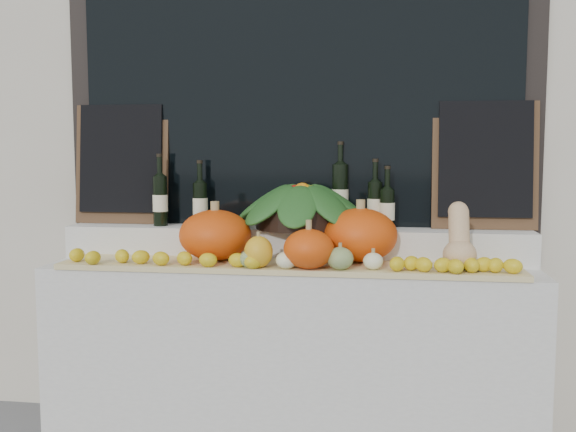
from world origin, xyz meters
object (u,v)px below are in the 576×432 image
(butternut_squash, at_px, (459,241))
(wine_bottle_tall, at_px, (340,195))
(produce_bowl, at_px, (302,206))
(pumpkin_left, at_px, (215,235))
(pumpkin_right, at_px, (360,235))

(butternut_squash, distance_m, wine_bottle_tall, 0.67)
(butternut_squash, bearing_deg, wine_bottle_tall, 147.34)
(butternut_squash, distance_m, produce_bowl, 0.78)
(produce_bowl, distance_m, wine_bottle_tall, 0.20)
(pumpkin_left, relative_size, pumpkin_right, 0.99)
(pumpkin_left, height_order, pumpkin_right, pumpkin_right)
(pumpkin_left, distance_m, produce_bowl, 0.46)
(produce_bowl, bearing_deg, butternut_squash, -20.18)
(wine_bottle_tall, bearing_deg, pumpkin_right, -64.95)
(pumpkin_right, bearing_deg, butternut_squash, -14.74)
(pumpkin_left, xyz_separation_m, wine_bottle_tall, (0.57, 0.28, 0.18))
(pumpkin_right, relative_size, wine_bottle_tall, 0.81)
(pumpkin_right, xyz_separation_m, wine_bottle_tall, (-0.11, 0.23, 0.17))
(butternut_squash, bearing_deg, pumpkin_right, 165.26)
(pumpkin_right, distance_m, wine_bottle_tall, 0.31)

